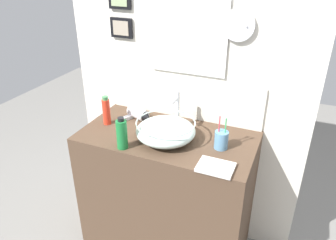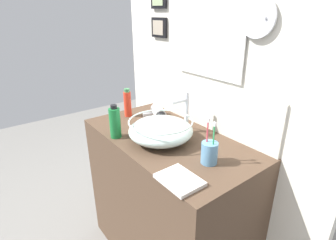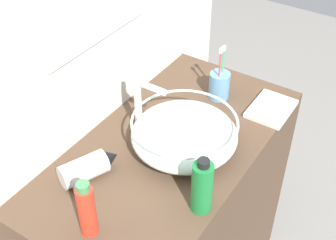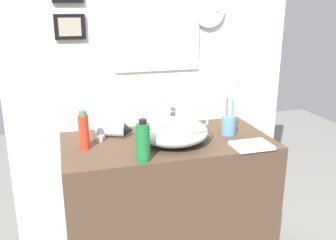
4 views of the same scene
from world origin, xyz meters
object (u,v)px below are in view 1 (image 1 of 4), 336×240
Objects in this scene: glass_bowl_sink at (166,131)px; hair_drier at (139,114)px; hand_towel at (216,167)px; faucet at (177,108)px; toothbrush_cup at (221,140)px; soap_dispenser at (106,111)px; shampoo_bottle at (122,134)px.

hair_drier is (-0.26, 0.17, -0.03)m from glass_bowl_sink.
glass_bowl_sink is 1.88× the size of hand_towel.
toothbrush_cup is at bearing -21.68° from faucet.
soap_dispenser is (-0.72, 0.00, 0.03)m from toothbrush_cup.
hair_drier is 1.09× the size of soap_dispenser.
hair_drier reaches higher than hand_towel.
hair_drier is 0.59m from toothbrush_cup.
hair_drier is 0.35m from shampoo_bottle.
hand_towel is (0.52, 0.01, -0.08)m from shampoo_bottle.
toothbrush_cup is at bearing 97.93° from hand_towel.
soap_dispenser is at bearing 174.35° from glass_bowl_sink.
hair_drier is at bearing 102.88° from shampoo_bottle.
toothbrush_cup reaches higher than hair_drier.
glass_bowl_sink is 1.45× the size of faucet.
faucet reaches higher than soap_dispenser.
toothbrush_cup is 0.20m from hand_towel.
shampoo_bottle is 0.31m from soap_dispenser.
faucet is at bearing 158.32° from toothbrush_cup.
soap_dispenser is (-0.41, -0.12, -0.05)m from faucet.
toothbrush_cup reaches higher than glass_bowl_sink.
hand_towel is at bearing -43.48° from faucet.
toothbrush_cup is at bearing 22.81° from shampoo_bottle.
hair_drier is at bearing 166.86° from toothbrush_cup.
faucet is 0.48m from hand_towel.
soap_dispenser is 0.78m from hand_towel.
shampoo_bottle is 0.53m from hand_towel.
hair_drier is at bearing 40.87° from soap_dispenser.
faucet is 0.43m from soap_dispenser.
hand_towel is at bearing 1.21° from shampoo_bottle.
glass_bowl_sink is 0.42m from soap_dispenser.
hair_drier is at bearing 151.15° from hand_towel.
toothbrush_cup is 0.72m from soap_dispenser.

